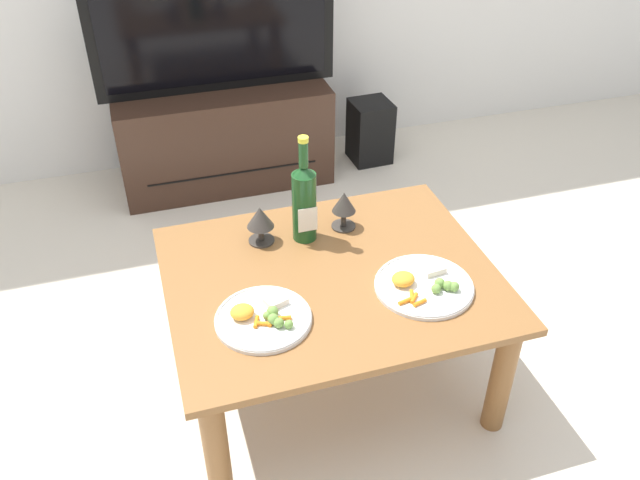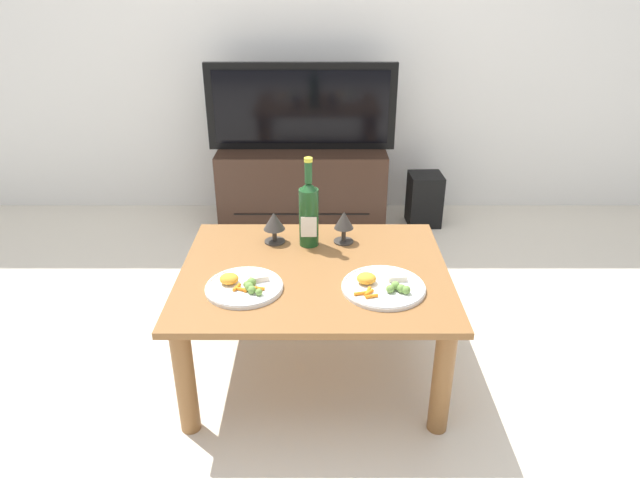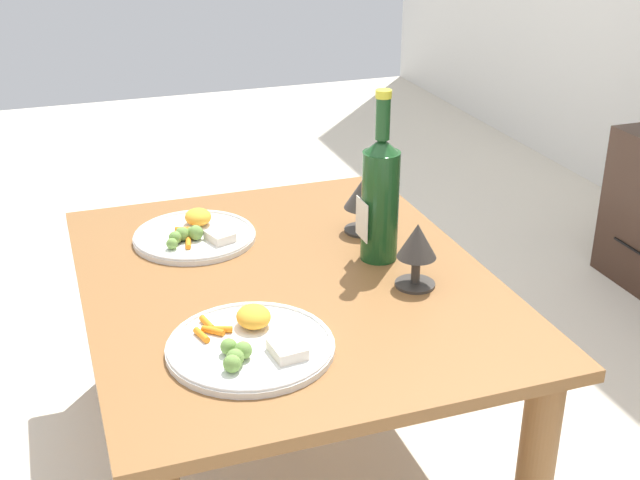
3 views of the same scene
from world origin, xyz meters
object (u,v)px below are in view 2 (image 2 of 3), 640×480
(floor_speaker, at_px, (425,199))
(goblet_right, at_px, (345,222))
(tv_stand, at_px, (303,186))
(dinner_plate_right, at_px, (384,286))
(goblet_left, at_px, (275,223))
(dinner_plate_left, at_px, (245,286))
(tv_screen, at_px, (302,107))
(wine_bottle, at_px, (310,211))
(dining_table, at_px, (315,287))

(floor_speaker, height_order, goblet_right, goblet_right)
(tv_stand, xyz_separation_m, dinner_plate_right, (0.33, -1.58, 0.22))
(goblet_left, bearing_deg, dinner_plate_left, -102.26)
(tv_screen, height_order, goblet_left, tv_screen)
(floor_speaker, height_order, dinner_plate_left, dinner_plate_left)
(wine_bottle, relative_size, goblet_left, 2.81)
(dining_table, bearing_deg, floor_speaker, 64.61)
(tv_stand, bearing_deg, goblet_left, -93.63)
(floor_speaker, xyz_separation_m, wine_bottle, (-0.70, -1.20, 0.44))
(tv_stand, bearing_deg, dining_table, -86.52)
(goblet_left, bearing_deg, wine_bottle, -8.18)
(dinner_plate_right, bearing_deg, goblet_right, 108.52)
(goblet_left, height_order, dinner_plate_right, goblet_left)
(dining_table, height_order, dinner_plate_left, dinner_plate_left)
(dining_table, bearing_deg, goblet_right, 63.02)
(dining_table, distance_m, goblet_left, 0.33)
(floor_speaker, bearing_deg, tv_screen, 175.82)
(goblet_right, bearing_deg, dinner_plate_right, -71.48)
(dinner_plate_left, relative_size, dinner_plate_right, 0.93)
(floor_speaker, distance_m, dinner_plate_right, 1.64)
(tv_screen, height_order, dinner_plate_right, tv_screen)
(goblet_left, relative_size, dinner_plate_right, 0.44)
(goblet_right, xyz_separation_m, dinner_plate_left, (-0.36, -0.37, -0.08))
(goblet_left, bearing_deg, tv_screen, 86.36)
(tv_stand, distance_m, dinner_plate_right, 1.63)
(tv_stand, bearing_deg, wine_bottle, -86.99)
(goblet_left, height_order, dinner_plate_left, goblet_left)
(tv_screen, xyz_separation_m, dinner_plate_left, (-0.16, -1.58, -0.27))
(tv_stand, relative_size, goblet_right, 7.47)
(dining_table, distance_m, dinner_plate_right, 0.30)
(wine_bottle, bearing_deg, goblet_right, 8.18)
(dining_table, height_order, goblet_right, goblet_right)
(tv_screen, distance_m, floor_speaker, 0.95)
(wine_bottle, bearing_deg, floor_speaker, 60.00)
(floor_speaker, bearing_deg, dinner_plate_left, -122.92)
(dinner_plate_right, bearing_deg, dinner_plate_left, 179.96)
(wine_bottle, height_order, dinner_plate_right, wine_bottle)
(goblet_left, bearing_deg, goblet_right, 0.00)
(tv_stand, xyz_separation_m, dinner_plate_left, (-0.16, -1.58, 0.22))
(dining_table, relative_size, tv_stand, 0.99)
(tv_stand, distance_m, floor_speaker, 0.76)
(tv_stand, distance_m, wine_bottle, 1.28)
(dinner_plate_right, bearing_deg, tv_screen, 101.84)
(tv_stand, height_order, tv_screen, tv_screen)
(floor_speaker, bearing_deg, dinner_plate_right, -107.79)
(goblet_left, distance_m, dinner_plate_right, 0.56)
(floor_speaker, height_order, dinner_plate_right, dinner_plate_right)
(wine_bottle, xyz_separation_m, goblet_left, (-0.14, 0.02, -0.06))
(dining_table, xyz_separation_m, wine_bottle, (-0.02, 0.21, 0.22))
(dining_table, bearing_deg, dinner_plate_right, -30.04)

